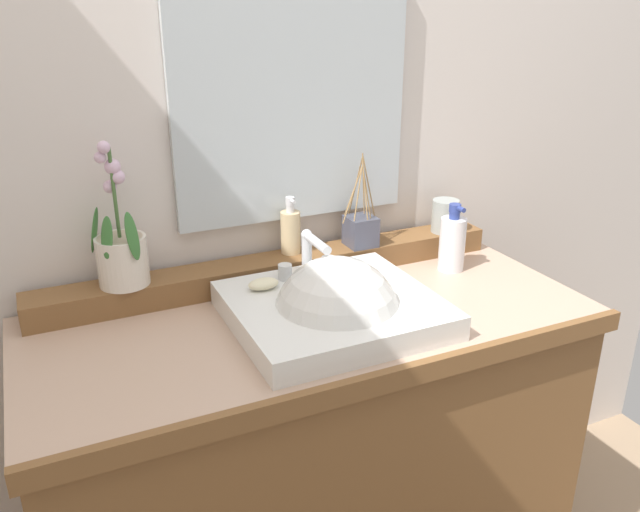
# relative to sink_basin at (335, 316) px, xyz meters

# --- Properties ---
(wall_back) EXTENTS (2.97, 0.20, 2.50)m
(wall_back) POSITION_rel_sink_basin_xyz_m (-0.03, 0.44, 0.34)
(wall_back) COLOR silver
(wall_back) RESTS_ON ground
(vanity_cabinet) EXTENTS (1.26, 0.56, 0.90)m
(vanity_cabinet) POSITION_rel_sink_basin_xyz_m (-0.03, 0.06, -0.46)
(vanity_cabinet) COLOR brown
(vanity_cabinet) RESTS_ON ground
(back_ledge) EXTENTS (1.18, 0.10, 0.06)m
(back_ledge) POSITION_rel_sink_basin_xyz_m (-0.03, 0.27, 0.01)
(back_ledge) COLOR brown
(back_ledge) RESTS_ON vanity_cabinet
(sink_basin) EXTENTS (0.43, 0.40, 0.29)m
(sink_basin) POSITION_rel_sink_basin_xyz_m (0.00, 0.00, 0.00)
(sink_basin) COLOR white
(sink_basin) RESTS_ON vanity_cabinet
(soap_bar) EXTENTS (0.07, 0.04, 0.02)m
(soap_bar) POSITION_rel_sink_basin_xyz_m (-0.12, 0.12, 0.05)
(soap_bar) COLOR beige
(soap_bar) RESTS_ON sink_basin
(potted_plant) EXTENTS (0.12, 0.12, 0.32)m
(potted_plant) POSITION_rel_sink_basin_xyz_m (-0.40, 0.27, 0.12)
(potted_plant) COLOR silver
(potted_plant) RESTS_ON back_ledge
(soap_dispenser) EXTENTS (0.05, 0.05, 0.15)m
(soap_dispenser) POSITION_rel_sink_basin_xyz_m (0.02, 0.29, 0.10)
(soap_dispenser) COLOR #D2B686
(soap_dispenser) RESTS_ON back_ledge
(tumbler_cup) EXTENTS (0.07, 0.07, 0.09)m
(tumbler_cup) POSITION_rel_sink_basin_xyz_m (0.46, 0.25, 0.09)
(tumbler_cup) COLOR #9AA29D
(tumbler_cup) RESTS_ON back_ledge
(reed_diffuser) EXTENTS (0.09, 0.10, 0.24)m
(reed_diffuser) POSITION_rel_sink_basin_xyz_m (0.20, 0.26, 0.08)
(reed_diffuser) COLOR #434554
(reed_diffuser) RESTS_ON back_ledge
(lotion_bottle) EXTENTS (0.07, 0.07, 0.18)m
(lotion_bottle) POSITION_rel_sink_basin_xyz_m (0.41, 0.14, 0.06)
(lotion_bottle) COLOR white
(lotion_bottle) RESTS_ON vanity_cabinet
(mirror) EXTENTS (0.59, 0.02, 0.56)m
(mirror) POSITION_rel_sink_basin_xyz_m (0.04, 0.33, 0.41)
(mirror) COLOR silver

